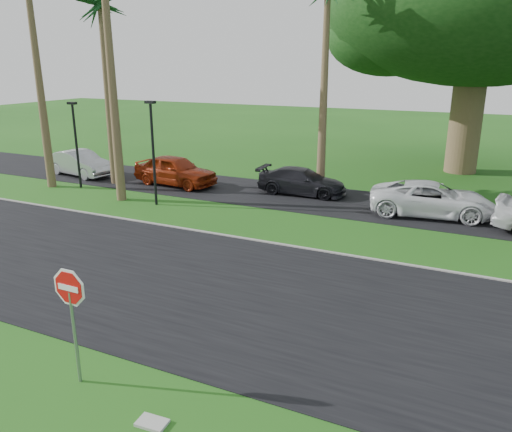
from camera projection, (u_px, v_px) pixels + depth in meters
The scene contains 14 objects.
ground at pixel (150, 312), 12.99m from camera, with size 120.00×120.00×0.00m, color #1D5214.
road at pixel (191, 283), 14.71m from camera, with size 120.00×8.00×0.02m, color black.
parking_strip at pixel (310, 198), 23.78m from camera, with size 120.00×5.00×0.02m, color black.
curb at pixel (251, 240), 18.20m from camera, with size 120.00×0.12×0.06m, color gray.
stop_sign_near at pixel (71, 303), 9.67m from camera, with size 1.05×0.07×2.62m.
palm_left_mid at pixel (101, 9), 24.20m from camera, with size 5.00×5.00×10.00m.
canopy_tree at pixel (479, 9), 26.88m from camera, with size 16.50×16.50×13.12m.
streetlight_left at pixel (76, 139), 25.14m from camera, with size 0.45×0.25×4.34m.
streetlight_right at pixel (153, 147), 21.99m from camera, with size 0.45×0.25×4.64m.
car_silver at pixel (80, 164), 28.31m from camera, with size 1.50×4.29×1.41m, color #9FA1A6.
car_red at pixel (175, 171), 26.11m from camera, with size 1.84×4.58×1.56m, color maroon.
car_dark at pixel (302, 182), 24.37m from camera, with size 1.78×4.37×1.27m, color black.
car_minivan at pixel (432, 199), 20.94m from camera, with size 2.34×5.08×1.41m, color white.
utility_slab at pixel (152, 423), 8.97m from camera, with size 0.55×0.35×0.06m, color #A9A8A1.
Camera 1 is at (7.48, -9.36, 6.25)m, focal length 35.00 mm.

